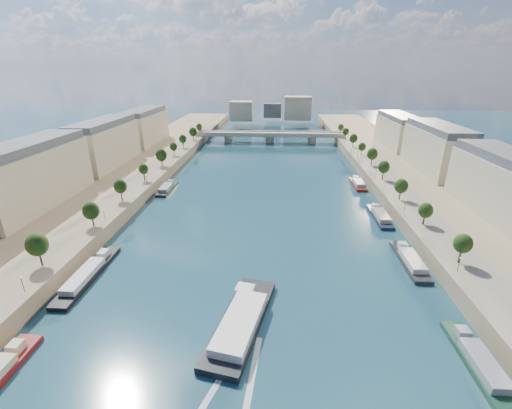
# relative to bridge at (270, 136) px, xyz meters

# --- Properties ---
(ground) EXTENTS (700.00, 700.00, 0.00)m
(ground) POSITION_rel_bridge_xyz_m (0.00, -128.54, -5.08)
(ground) COLOR #0C3137
(ground) RESTS_ON ground
(quay_left) EXTENTS (44.00, 520.00, 5.00)m
(quay_left) POSITION_rel_bridge_xyz_m (-72.00, -128.54, -2.58)
(quay_left) COLOR #9E8460
(quay_left) RESTS_ON ground
(quay_right) EXTENTS (44.00, 520.00, 5.00)m
(quay_right) POSITION_rel_bridge_xyz_m (72.00, -128.54, -2.58)
(quay_right) COLOR #9E8460
(quay_right) RESTS_ON ground
(pave_left) EXTENTS (14.00, 520.00, 0.10)m
(pave_left) POSITION_rel_bridge_xyz_m (-57.00, -128.54, -0.03)
(pave_left) COLOR gray
(pave_left) RESTS_ON quay_left
(pave_right) EXTENTS (14.00, 520.00, 0.10)m
(pave_right) POSITION_rel_bridge_xyz_m (57.00, -128.54, -0.03)
(pave_right) COLOR gray
(pave_right) RESTS_ON quay_right
(trees_left) EXTENTS (4.80, 268.80, 8.26)m
(trees_left) POSITION_rel_bridge_xyz_m (-55.00, -126.54, 5.39)
(trees_left) COLOR #382B1E
(trees_left) RESTS_ON ground
(trees_right) EXTENTS (4.80, 268.80, 8.26)m
(trees_right) POSITION_rel_bridge_xyz_m (55.00, -118.54, 5.39)
(trees_right) COLOR #382B1E
(trees_right) RESTS_ON ground
(lamps_left) EXTENTS (0.36, 200.36, 4.28)m
(lamps_left) POSITION_rel_bridge_xyz_m (-52.50, -138.54, 2.70)
(lamps_left) COLOR black
(lamps_left) RESTS_ON ground
(lamps_right) EXTENTS (0.36, 200.36, 4.28)m
(lamps_right) POSITION_rel_bridge_xyz_m (52.50, -123.54, 2.70)
(lamps_right) COLOR black
(lamps_right) RESTS_ON ground
(buildings_left) EXTENTS (16.00, 226.00, 23.20)m
(buildings_left) POSITION_rel_bridge_xyz_m (-85.00, -116.54, 11.37)
(buildings_left) COLOR beige
(buildings_left) RESTS_ON ground
(buildings_right) EXTENTS (16.00, 226.00, 23.20)m
(buildings_right) POSITION_rel_bridge_xyz_m (85.00, -116.54, 11.37)
(buildings_right) COLOR beige
(buildings_right) RESTS_ON ground
(skyline) EXTENTS (79.00, 42.00, 22.00)m
(skyline) POSITION_rel_bridge_xyz_m (3.19, 90.98, 9.57)
(skyline) COLOR beige
(skyline) RESTS_ON ground
(bridge) EXTENTS (112.00, 12.00, 8.15)m
(bridge) POSITION_rel_bridge_xyz_m (0.00, 0.00, 0.00)
(bridge) COLOR #C1B79E
(bridge) RESTS_ON ground
(tour_barge) EXTENTS (14.96, 31.91, 4.17)m
(tour_barge) POSITION_rel_bridge_xyz_m (-1.51, -200.79, -3.87)
(tour_barge) COLOR black
(tour_barge) RESTS_ON ground
(wake) EXTENTS (12.90, 26.01, 0.04)m
(wake) POSITION_rel_bridge_xyz_m (-1.51, -217.31, -5.06)
(wake) COLOR silver
(wake) RESTS_ON ground
(moored_barges_left) EXTENTS (5.00, 159.42, 3.60)m
(moored_barges_left) POSITION_rel_bridge_xyz_m (-45.50, -194.57, -4.24)
(moored_barges_left) COLOR #161B31
(moored_barges_left) RESTS_ON ground
(moored_barges_right) EXTENTS (5.00, 163.57, 3.60)m
(moored_barges_right) POSITION_rel_bridge_xyz_m (45.50, -175.64, -4.24)
(moored_barges_right) COLOR black
(moored_barges_right) RESTS_ON ground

